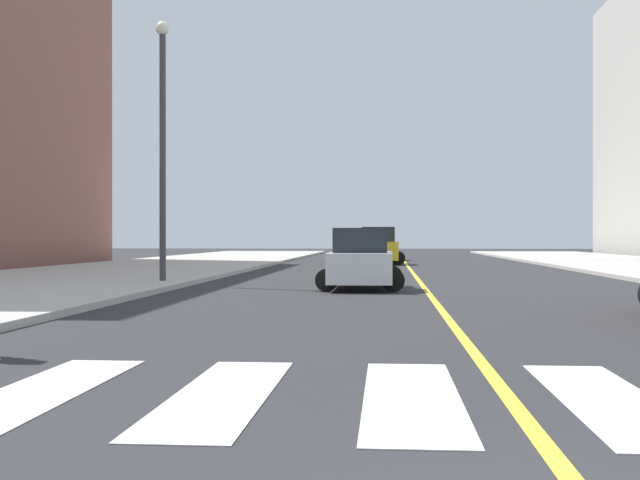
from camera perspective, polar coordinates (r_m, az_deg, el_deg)
name	(u,v)px	position (r m, az deg, el deg)	size (l,w,h in m)	color
sidewalk_kerb_west	(10,286)	(26.41, -20.29, -2.94)	(10.00, 120.00, 0.15)	#B2ADA3
crosswalk_paint	(509,398)	(8.16, 12.68, -10.40)	(13.50, 4.00, 0.01)	silver
lane_divider_paint	(408,266)	(43.98, 5.98, -1.78)	(0.16, 80.00, 0.01)	yellow
car_yellow_nearest	(378,247)	(46.98, 3.95, -0.48)	(3.00, 4.72, 2.09)	gold
car_white_second	(361,261)	(24.36, 2.80, -1.42)	(2.48, 3.97, 1.77)	silver
car_green_fourth	(377,245)	(55.96, 3.87, -0.37)	(3.08, 4.79, 2.10)	#236B42
street_lamp	(163,129)	(27.01, -10.63, 7.40)	(0.44, 0.44, 8.14)	#38383D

